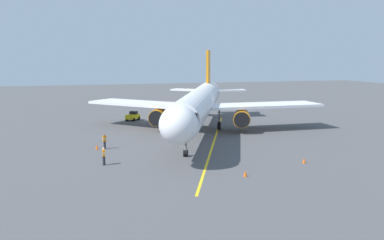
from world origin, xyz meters
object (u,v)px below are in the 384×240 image
ground_crew_wing_walker (105,141)px  tug_near_nose (133,116)px  safety_cone_wing_port (97,147)px  safety_cone_nose_left (304,160)px  ground_crew_marshaller (104,156)px  airplane (199,104)px  safety_cone_nose_right (245,173)px

ground_crew_wing_walker → tug_near_nose: (-6.25, -20.16, -0.18)m
tug_near_nose → safety_cone_wing_port: size_ratio=4.95×
safety_cone_nose_left → safety_cone_wing_port: (18.86, -12.12, 0.00)m
ground_crew_marshaller → tug_near_nose: (-6.91, -27.24, -0.18)m
airplane → ground_crew_marshaller: bearing=44.2°
safety_cone_nose_left → safety_cone_wing_port: bearing=-32.7°
ground_crew_marshaller → safety_cone_nose_left: bearing=165.1°
airplane → ground_crew_wing_walker: 15.17m
safety_cone_nose_left → airplane: bearing=-75.9°
airplane → tug_near_nose: bearing=-62.5°
ground_crew_marshaller → airplane: bearing=-135.8°
ground_crew_wing_walker → safety_cone_wing_port: size_ratio=3.11×
airplane → ground_crew_marshaller: size_ratio=22.33×
safety_cone_nose_left → ground_crew_wing_walker: bearing=-33.8°
safety_cone_nose_left → safety_cone_nose_right: size_ratio=1.00×
ground_crew_marshaller → ground_crew_wing_walker: 7.11m
airplane → ground_crew_marshaller: airplane is taller
ground_crew_wing_walker → safety_cone_wing_port: bearing=-4.6°
ground_crew_wing_walker → safety_cone_nose_right: size_ratio=3.11×
airplane → ground_crew_marshaller: 19.76m
ground_crew_marshaller → safety_cone_nose_right: bearing=147.1°
airplane → ground_crew_marshaller: (13.99, 13.61, -3.12)m
ground_crew_wing_walker → safety_cone_wing_port: 1.05m
ground_crew_wing_walker → safety_cone_wing_port: (0.86, -0.07, -0.61)m
airplane → safety_cone_nose_left: (-4.68, 18.58, -3.73)m
safety_cone_nose_right → safety_cone_wing_port: bearing=-51.5°
airplane → safety_cone_nose_right: bearing=82.8°
ground_crew_marshaller → tug_near_nose: ground_crew_marshaller is taller
safety_cone_nose_right → tug_near_nose: bearing=-82.7°
airplane → safety_cone_nose_right: (2.64, 20.95, -3.73)m
ground_crew_marshaller → safety_cone_nose_right: (-11.35, 7.34, -0.61)m
airplane → safety_cone_wing_port: bearing=24.5°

